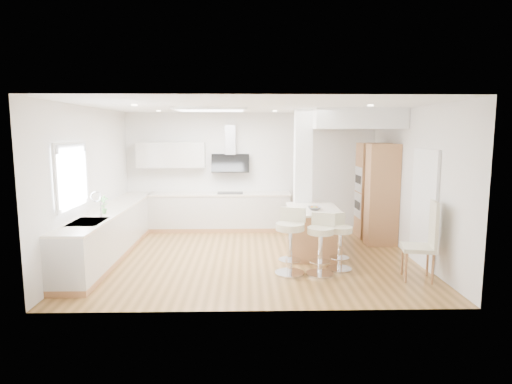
{
  "coord_description": "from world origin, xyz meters",
  "views": [
    {
      "loc": [
        -0.12,
        -7.86,
        2.34
      ],
      "look_at": [
        0.07,
        0.4,
        1.18
      ],
      "focal_mm": 30.0,
      "sensor_mm": 36.0,
      "label": 1
    }
  ],
  "objects_px": {
    "bar_stool_a": "(290,238)",
    "bar_stool_b": "(321,241)",
    "bar_stool_c": "(339,239)",
    "dining_chair": "(426,238)",
    "peninsula": "(313,231)"
  },
  "relations": [
    {
      "from": "bar_stool_b",
      "to": "dining_chair",
      "type": "xyz_separation_m",
      "value": [
        1.61,
        -0.3,
        0.11
      ]
    },
    {
      "from": "bar_stool_c",
      "to": "dining_chair",
      "type": "relative_size",
      "value": 0.75
    },
    {
      "from": "dining_chair",
      "to": "bar_stool_a",
      "type": "bearing_deg",
      "value": -177.2
    },
    {
      "from": "bar_stool_b",
      "to": "bar_stool_c",
      "type": "height_order",
      "value": "bar_stool_b"
    },
    {
      "from": "peninsula",
      "to": "bar_stool_a",
      "type": "height_order",
      "value": "bar_stool_a"
    },
    {
      "from": "bar_stool_a",
      "to": "bar_stool_c",
      "type": "distance_m",
      "value": 0.88
    },
    {
      "from": "bar_stool_b",
      "to": "bar_stool_c",
      "type": "bearing_deg",
      "value": 59.18
    },
    {
      "from": "peninsula",
      "to": "dining_chair",
      "type": "xyz_separation_m",
      "value": [
        1.55,
        -1.53,
        0.23
      ]
    },
    {
      "from": "bar_stool_a",
      "to": "bar_stool_c",
      "type": "relative_size",
      "value": 1.14
    },
    {
      "from": "peninsula",
      "to": "dining_chair",
      "type": "bearing_deg",
      "value": -42.63
    },
    {
      "from": "bar_stool_a",
      "to": "bar_stool_b",
      "type": "height_order",
      "value": "bar_stool_a"
    },
    {
      "from": "bar_stool_c",
      "to": "bar_stool_b",
      "type": "bearing_deg",
      "value": -167.01
    },
    {
      "from": "bar_stool_a",
      "to": "dining_chair",
      "type": "xyz_separation_m",
      "value": [
        2.11,
        -0.34,
        0.06
      ]
    },
    {
      "from": "peninsula",
      "to": "bar_stool_b",
      "type": "distance_m",
      "value": 1.24
    },
    {
      "from": "peninsula",
      "to": "bar_stool_a",
      "type": "xyz_separation_m",
      "value": [
        -0.56,
        -1.19,
        0.17
      ]
    }
  ]
}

